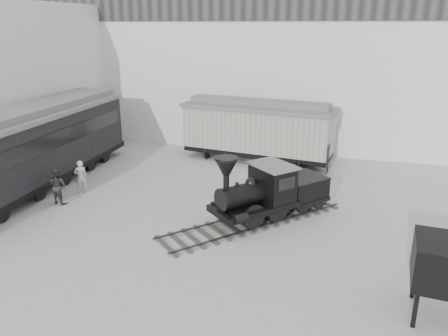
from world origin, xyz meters
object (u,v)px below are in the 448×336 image
(passenger_coach, at_px, (35,147))
(boxcar, at_px, (258,129))
(visitor_b, at_px, (58,186))
(visitor_a, at_px, (81,177))
(locomotive, at_px, (266,195))

(passenger_coach, bearing_deg, boxcar, 36.09)
(boxcar, xyz_separation_m, visitor_b, (-7.36, -9.06, -1.07))
(boxcar, relative_size, visitor_a, 5.68)
(locomotive, bearing_deg, boxcar, 146.05)
(passenger_coach, distance_m, visitor_a, 2.80)
(passenger_coach, relative_size, visitor_a, 8.75)
(locomotive, relative_size, boxcar, 0.81)
(locomotive, height_order, visitor_a, locomotive)
(locomotive, xyz_separation_m, passenger_coach, (-11.68, 0.68, 1.00))
(passenger_coach, height_order, visitor_a, passenger_coach)
(locomotive, bearing_deg, visitor_b, -132.63)
(passenger_coach, xyz_separation_m, visitor_a, (2.49, -0.14, -1.28))
(boxcar, xyz_separation_m, passenger_coach, (-9.61, -7.45, 0.17))
(boxcar, distance_m, visitor_a, 10.47)
(visitor_b, bearing_deg, visitor_a, -90.73)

